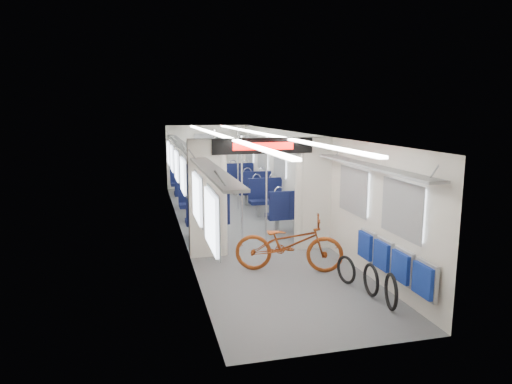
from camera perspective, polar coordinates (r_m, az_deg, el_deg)
carriage at (r=10.68m, az=-1.64°, el=3.03°), size 12.00×12.02×2.31m
bicycle at (r=8.14m, az=4.14°, el=-6.45°), size 2.03×1.26×1.01m
flip_bench at (r=7.29m, az=16.70°, el=-8.24°), size 0.12×2.10×0.51m
bike_hoop_a at (r=6.96m, az=16.52°, el=-12.04°), size 0.17×0.54×0.54m
bike_hoop_b at (r=7.37m, az=14.17°, el=-10.78°), size 0.08×0.52×0.52m
bike_hoop_c at (r=7.78m, az=11.20°, el=-9.69°), size 0.15×0.47×0.47m
seat_bay_near_left at (r=11.06m, az=-6.78°, el=-1.68°), size 0.95×2.28×1.16m
seat_bay_near_right at (r=11.47m, az=2.50°, el=-1.25°), size 0.93×2.19×1.14m
seat_bay_far_left at (r=14.56m, az=-8.55°, el=1.13°), size 0.95×2.26×1.16m
seat_bay_far_right at (r=14.61m, az=-1.14°, el=1.29°), size 0.96×2.31×1.17m
stanchion_near_left at (r=9.80m, az=-1.76°, el=0.30°), size 0.04×0.04×2.30m
stanchion_near_right at (r=9.62m, az=1.31°, el=0.11°), size 0.04×0.04×2.30m
stanchion_far_left at (r=12.88m, az=-5.09°, el=2.64°), size 0.04×0.04×2.30m
stanchion_far_right at (r=13.08m, az=-2.28°, el=2.79°), size 0.04×0.04×2.30m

